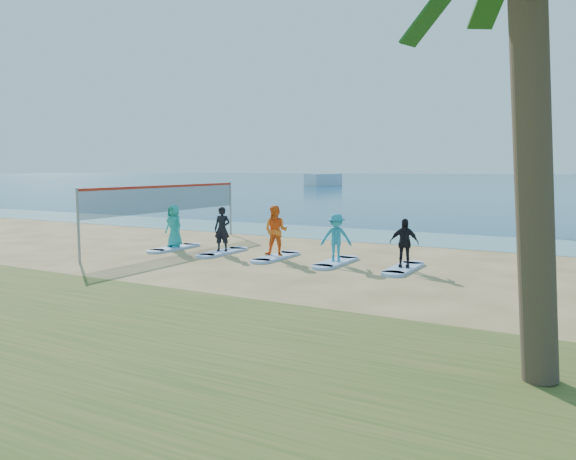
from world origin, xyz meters
The scene contains 17 objects.
ground centered at (0.00, 0.00, 0.00)m, with size 600.00×600.00×0.00m, color tan.
shallow_water centered at (0.00, 10.50, 0.01)m, with size 600.00×600.00×0.00m, color teal.
ocean centered at (0.00, 160.00, 0.01)m, with size 600.00×600.00×0.00m, color navy.
volleyball_net centered at (-5.50, 3.17, 1.90)m, with size 0.22×9.09×2.50m.
paddleboard centered at (7.30, 14.45, 0.06)m, with size 0.70×3.00×0.12m, color silver.
paddleboarder centered at (7.30, 14.45, 0.97)m, with size 1.57×0.50×1.69m, color tan.
boat_offshore_a centered at (-34.29, 77.50, 0.00)m, with size 2.79×7.87×2.16m, color silver.
surfboard_0 centered at (-4.68, 2.60, 0.04)m, with size 0.70×2.20×0.09m, color #A4C4FF.
student_0 centered at (-4.68, 2.60, 0.92)m, with size 0.81×0.53×1.65m, color teal.
surfboard_1 centered at (-2.38, 2.60, 0.04)m, with size 0.70×2.20×0.09m, color #A4C4FF.
student_1 centered at (-2.38, 2.60, 0.91)m, with size 0.60×0.39×1.64m, color black.
surfboard_2 centered at (-0.07, 2.60, 0.04)m, with size 0.70×2.20×0.09m, color #A4C4FF.
student_2 centered at (-0.07, 2.60, 0.97)m, with size 0.85×0.67×1.76m, color orange.
surfboard_3 centered at (2.23, 2.60, 0.04)m, with size 0.70×2.20×0.09m, color #A4C4FF.
student_3 centered at (2.23, 2.60, 0.88)m, with size 1.02×0.58×1.57m, color teal.
surfboard_4 centered at (4.54, 2.60, 0.04)m, with size 0.70×2.20×0.09m, color #A4C4FF.
student_4 centered at (4.54, 2.60, 0.85)m, with size 0.89×0.37×1.51m, color black.
Camera 1 is at (9.82, -14.17, 3.14)m, focal length 35.00 mm.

